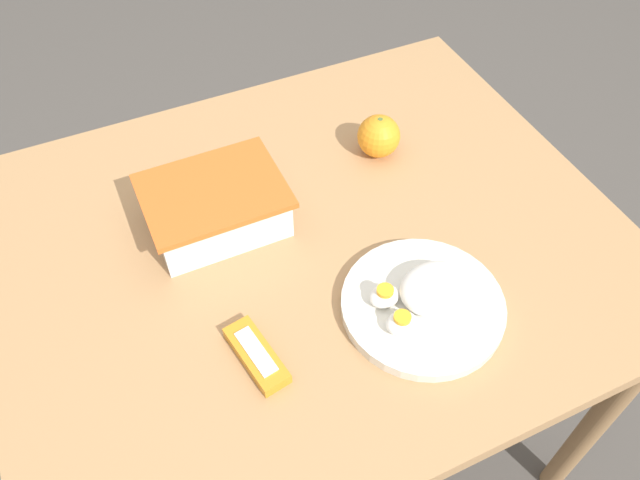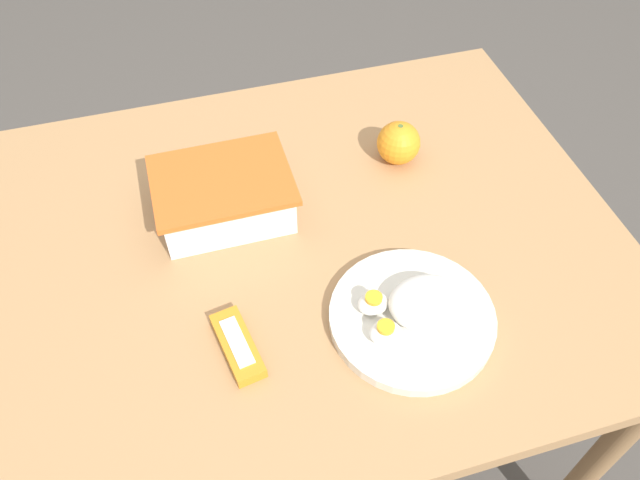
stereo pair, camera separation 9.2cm
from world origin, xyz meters
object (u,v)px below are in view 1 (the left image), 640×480
object	(u,v)px
rice_plate	(425,301)
food_container	(216,209)
orange_fruit	(379,136)
candy_bar	(257,355)

from	to	relation	value
rice_plate	food_container	bearing A→B (deg)	127.62
food_container	orange_fruit	distance (m)	0.32
candy_bar	rice_plate	bearing A→B (deg)	-5.51
rice_plate	orange_fruit	bearing A→B (deg)	73.34
orange_fruit	rice_plate	xyz separation A→B (m)	(-0.10, -0.33, -0.02)
orange_fruit	food_container	bearing A→B (deg)	-172.25
rice_plate	candy_bar	bearing A→B (deg)	174.49
orange_fruit	candy_bar	xyz separation A→B (m)	(-0.35, -0.30, -0.03)
food_container	candy_bar	distance (m)	0.26
orange_fruit	candy_bar	world-z (taller)	orange_fruit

